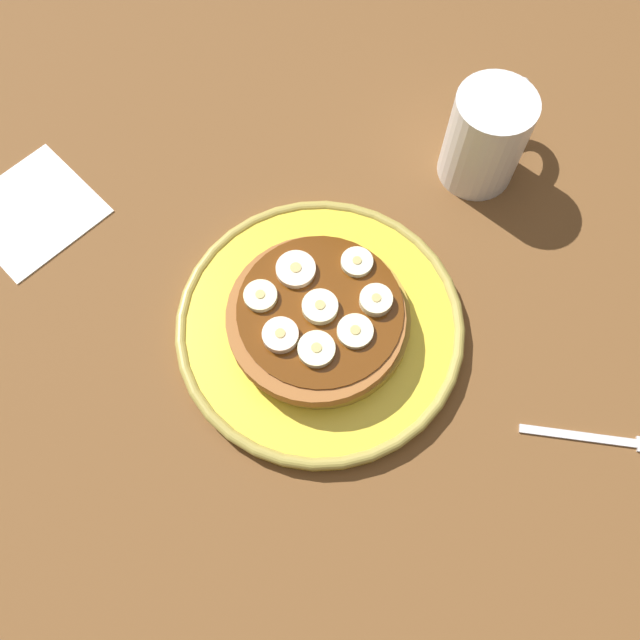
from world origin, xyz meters
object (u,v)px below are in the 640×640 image
banana_slice_2 (281,335)px  banana_slice_7 (296,270)px  banana_slice_6 (316,350)px  plate (320,326)px  pancake_stack (316,317)px  fork (610,440)px  coffee_mug (488,135)px  banana_slice_1 (261,296)px  banana_slice_5 (360,265)px  napkin (32,211)px  banana_slice_0 (322,311)px  banana_slice_3 (354,333)px  banana_slice_4 (376,300)px

banana_slice_2 → banana_slice_7: (5.42, 2.61, -0.09)cm
banana_slice_6 → plate: bearing=32.1°
pancake_stack → fork: pancake_stack is taller
pancake_stack → banana_slice_6: size_ratio=5.23×
fork → coffee_mug: bearing=53.8°
banana_slice_1 → banana_slice_5: 8.71cm
coffee_mug → napkin: size_ratio=0.97×
banana_slice_1 → fork: (8.29, -29.33, -4.50)cm
banana_slice_2 → banana_slice_0: bearing=-20.4°
banana_slice_1 → napkin: (-4.44, 24.67, -4.60)cm
plate → banana_slice_3: (-0.13, -3.48, 3.77)cm
pancake_stack → banana_slice_6: bearing=-142.5°
napkin → banana_slice_3: bearing=-79.0°
plate → banana_slice_5: bearing=-3.9°
banana_slice_3 → banana_slice_4: 3.31cm
plate → banana_slice_6: (-3.08, -1.93, 3.85)cm
banana_slice_3 → banana_slice_7: bearing=76.6°
banana_slice_1 → banana_slice_3: same height
pancake_stack → banana_slice_4: (3.39, -3.54, 1.91)cm
fork → banana_slice_5: bearing=92.5°
banana_slice_4 → banana_slice_5: size_ratio=1.00×
banana_slice_2 → banana_slice_3: 5.86cm
plate → banana_slice_4: banana_slice_4 is taller
plate → coffee_mug: size_ratio=2.32×
banana_slice_7 → coffee_mug: 22.08cm
banana_slice_3 → banana_slice_4: size_ratio=1.08×
banana_slice_1 → banana_slice_2: (-1.78, -3.46, 0.12)cm
banana_slice_0 → banana_slice_6: same height
banana_slice_3 → banana_slice_4: bearing=3.3°
banana_slice_1 → banana_slice_2: 3.89cm
banana_slice_4 → coffee_mug: size_ratio=0.25×
banana_slice_7 → coffee_mug: (21.33, -5.71, 0.15)cm
banana_slice_1 → banana_slice_5: same height
banana_slice_4 → fork: (3.06, -21.54, -4.64)cm
banana_slice_3 → fork: (6.36, -21.34, -4.47)cm
banana_slice_3 → banana_slice_4: banana_slice_4 is taller
banana_slice_4 → pancake_stack: bearing=133.7°
banana_slice_0 → banana_slice_6: (-2.94, -1.60, -0.05)cm
banana_slice_1 → banana_slice_4: size_ratio=1.02×
banana_slice_1 → banana_slice_2: bearing=-117.2°
banana_slice_1 → banana_slice_7: size_ratio=0.83×
banana_slice_1 → coffee_mug: (24.97, -6.56, 0.18)cm
pancake_stack → banana_slice_3: size_ratio=5.34×
banana_slice_3 → fork: size_ratio=0.25×
banana_slice_1 → napkin: bearing=100.2°
plate → napkin: bearing=102.6°
banana_slice_1 → banana_slice_6: 6.52cm
banana_slice_3 → banana_slice_5: size_ratio=1.09×
banana_slice_7 → banana_slice_0: bearing=-113.2°
banana_slice_2 → banana_slice_4: bearing=-31.7°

